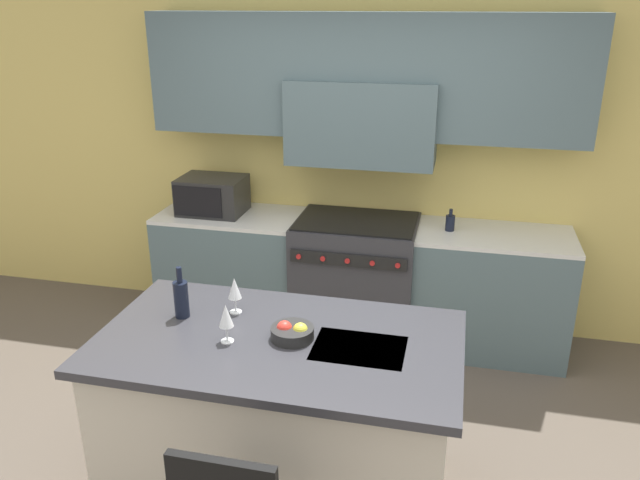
% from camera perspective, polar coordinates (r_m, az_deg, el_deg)
% --- Properties ---
extents(ground_plane, '(10.00, 10.00, 0.00)m').
position_cam_1_polar(ground_plane, '(3.72, -1.57, -20.57)').
color(ground_plane, brown).
extents(back_cabinetry, '(10.00, 0.46, 2.70)m').
position_cam_1_polar(back_cabinetry, '(4.72, 4.12, 10.14)').
color(back_cabinetry, '#DBC166').
rests_on(back_cabinetry, ground_plane).
extents(back_counter, '(3.11, 0.62, 0.92)m').
position_cam_1_polar(back_counter, '(4.82, 3.29, -3.61)').
color(back_counter, '#4C6066').
rests_on(back_counter, ground_plane).
extents(range_stove, '(0.90, 0.70, 0.95)m').
position_cam_1_polar(range_stove, '(4.80, 3.25, -3.54)').
color(range_stove, '#2D2D33').
rests_on(range_stove, ground_plane).
extents(microwave, '(0.49, 0.38, 0.28)m').
position_cam_1_polar(microwave, '(4.91, -9.81, 4.07)').
color(microwave, black).
rests_on(microwave, back_counter).
extents(kitchen_island, '(1.79, 1.01, 0.92)m').
position_cam_1_polar(kitchen_island, '(3.35, -3.66, -15.71)').
color(kitchen_island, beige).
rests_on(kitchen_island, ground_plane).
extents(wine_bottle, '(0.08, 0.08, 0.28)m').
position_cam_1_polar(wine_bottle, '(3.33, -12.57, -5.20)').
color(wine_bottle, black).
rests_on(wine_bottle, kitchen_island).
extents(wine_glass_near, '(0.07, 0.07, 0.20)m').
position_cam_1_polar(wine_glass_near, '(3.04, -8.59, -6.96)').
color(wine_glass_near, white).
rests_on(wine_glass_near, kitchen_island).
extents(wine_glass_far, '(0.07, 0.07, 0.20)m').
position_cam_1_polar(wine_glass_far, '(3.31, -7.81, -4.48)').
color(wine_glass_far, white).
rests_on(wine_glass_far, kitchen_island).
extents(fruit_bowl, '(0.21, 0.21, 0.09)m').
position_cam_1_polar(fruit_bowl, '(3.08, -2.56, -8.40)').
color(fruit_bowl, black).
rests_on(fruit_bowl, kitchen_island).
extents(oil_bottle_on_counter, '(0.07, 0.07, 0.16)m').
position_cam_1_polar(oil_bottle_on_counter, '(4.57, 11.81, 1.59)').
color(oil_bottle_on_counter, black).
rests_on(oil_bottle_on_counter, back_counter).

